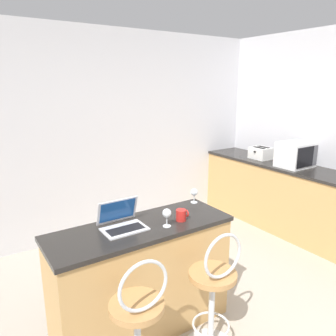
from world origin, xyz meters
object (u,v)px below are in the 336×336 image
at_px(microwave, 296,154).
at_px(mug_red, 181,215).
at_px(bar_stool_near, 139,332).
at_px(wine_glass_tall, 194,193).
at_px(toaster, 261,153).
at_px(wine_glass_short, 167,214).
at_px(laptop, 121,221).
at_px(bar_stool_far, 214,298).

bearing_deg(microwave, mug_red, -165.25).
height_order(microwave, mug_red, microwave).
distance_m(bar_stool_near, wine_glass_tall, 1.27).
xyz_separation_m(toaster, wine_glass_short, (-2.35, -1.17, 0.02)).
height_order(laptop, microwave, microwave).
bearing_deg(mug_red, microwave, 14.75).
bearing_deg(mug_red, wine_glass_short, -168.51).
height_order(bar_stool_far, toaster, toaster).
bearing_deg(microwave, wine_glass_short, -165.46).
height_order(bar_stool_near, microwave, microwave).
relative_size(toaster, mug_red, 2.81).
relative_size(bar_stool_near, laptop, 3.11).
xyz_separation_m(laptop, wine_glass_short, (0.29, -0.17, 0.05)).
relative_size(bar_stool_far, wine_glass_tall, 7.52).
distance_m(laptop, microwave, 2.70).
bearing_deg(wine_glass_tall, microwave, 9.82).
distance_m(mug_red, wine_glass_tall, 0.41).
relative_size(laptop, wine_glass_short, 2.25).
height_order(bar_stool_far, laptop, laptop).
distance_m(bar_stool_far, toaster, 2.75).
distance_m(laptop, mug_red, 0.47).
relative_size(wine_glass_short, mug_red, 1.44).
bearing_deg(wine_glass_short, bar_stool_far, -69.17).
relative_size(bar_stool_far, wine_glass_short, 7.01).
height_order(toaster, mug_red, toaster).
height_order(mug_red, wine_glass_tall, wine_glass_tall).
bearing_deg(mug_red, wine_glass_tall, 38.35).
xyz_separation_m(bar_stool_far, microwave, (2.22, 1.00, 0.60)).
xyz_separation_m(bar_stool_near, wine_glass_short, (0.46, 0.38, 0.54)).
bearing_deg(bar_stool_near, wine_glass_tall, 35.57).
bearing_deg(toaster, microwave, -88.62).
bearing_deg(wine_glass_short, bar_stool_near, -140.10).
distance_m(wine_glass_short, wine_glass_tall, 0.56).
bearing_deg(wine_glass_tall, toaster, 25.13).
xyz_separation_m(toaster, wine_glass_tall, (-1.88, -0.88, 0.01)).
bearing_deg(laptop, bar_stool_far, -51.75).
relative_size(bar_stool_near, mug_red, 10.08).
relative_size(laptop, toaster, 1.15).
bearing_deg(laptop, wine_glass_short, -30.35).
distance_m(microwave, toaster, 0.56).
xyz_separation_m(microwave, mug_red, (-2.21, -0.58, -0.11)).
height_order(laptop, wine_glass_tall, laptop).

